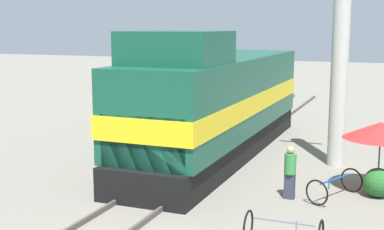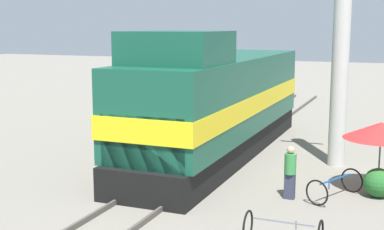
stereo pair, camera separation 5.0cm
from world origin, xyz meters
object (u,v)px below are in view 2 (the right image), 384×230
utility_pole (341,48)px  bicycle (335,186)px  person_bystander (290,171)px  vendor_umbrella (381,130)px  locomotive (216,104)px

utility_pole → bicycle: utility_pole is taller
person_bystander → bicycle: person_bystander is taller
utility_pole → bicycle: (0.48, -3.90, -3.80)m
bicycle → utility_pole: bearing=122.4°
utility_pole → vendor_umbrella: 3.88m
vendor_umbrella → bicycle: 2.22m
utility_pole → locomotive: bearing=-174.4°
person_bystander → bicycle: 1.39m
locomotive → vendor_umbrella: (6.01, -2.26, -0.15)m
locomotive → person_bystander: bearing=-47.1°
person_bystander → bicycle: (1.22, 0.50, -0.45)m
utility_pole → bicycle: bearing=-83.0°
vendor_umbrella → person_bystander: size_ratio=1.43×
vendor_umbrella → bicycle: bearing=-132.7°
locomotive → vendor_umbrella: 6.43m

